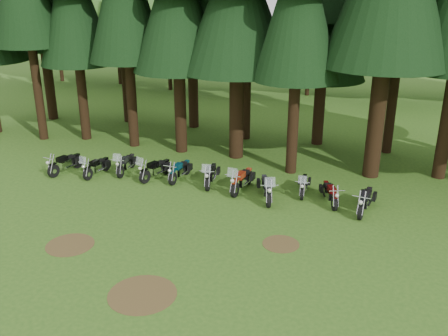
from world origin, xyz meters
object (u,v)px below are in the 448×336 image
at_px(motorcycle_1, 97,167).
at_px(motorcycle_5, 211,175).
at_px(motorcycle_2, 126,164).
at_px(motorcycle_3, 155,170).
at_px(motorcycle_9, 330,194).
at_px(motorcycle_8, 303,185).
at_px(motorcycle_0, 66,164).
at_px(motorcycle_4, 180,171).
at_px(motorcycle_6, 242,181).
at_px(motorcycle_7, 266,189).
at_px(motorcycle_10, 365,201).

distance_m(motorcycle_1, motorcycle_5, 5.92).
bearing_deg(motorcycle_2, motorcycle_1, -152.43).
distance_m(motorcycle_3, motorcycle_9, 8.60).
bearing_deg(motorcycle_8, motorcycle_0, -179.96).
relative_size(motorcycle_4, motorcycle_8, 1.07).
height_order(motorcycle_8, motorcycle_9, motorcycle_8).
relative_size(motorcycle_6, motorcycle_7, 1.02).
distance_m(motorcycle_1, motorcycle_4, 4.28).
relative_size(motorcycle_3, motorcycle_10, 0.97).
xyz_separation_m(motorcycle_5, motorcycle_9, (5.73, -0.41, -0.04)).
bearing_deg(motorcycle_4, motorcycle_8, 5.68).
bearing_deg(motorcycle_3, motorcycle_10, 13.76).
bearing_deg(motorcycle_7, motorcycle_2, 152.14).
xyz_separation_m(motorcycle_1, motorcycle_10, (13.13, -0.21, 0.04)).
distance_m(motorcycle_5, motorcycle_9, 5.74).
relative_size(motorcycle_9, motorcycle_10, 0.88).
relative_size(motorcycle_4, motorcycle_10, 0.94).
bearing_deg(motorcycle_9, motorcycle_2, 155.40).
bearing_deg(motorcycle_4, motorcycle_10, -1.53).
distance_m(motorcycle_3, motorcycle_5, 2.87).
xyz_separation_m(motorcycle_0, motorcycle_1, (1.73, 0.14, -0.03)).
bearing_deg(motorcycle_1, motorcycle_3, 16.55).
bearing_deg(motorcycle_7, motorcycle_10, -19.34).
height_order(motorcycle_2, motorcycle_6, motorcycle_6).
bearing_deg(motorcycle_3, motorcycle_5, 19.97).
height_order(motorcycle_3, motorcycle_8, motorcycle_3).
relative_size(motorcycle_3, motorcycle_9, 1.10).
distance_m(motorcycle_1, motorcycle_2, 1.46).
xyz_separation_m(motorcycle_2, motorcycle_10, (11.90, -1.00, 0.02)).
height_order(motorcycle_1, motorcycle_10, motorcycle_1).
bearing_deg(motorcycle_10, motorcycle_9, 172.60).
xyz_separation_m(motorcycle_3, motorcycle_8, (7.31, 0.36, -0.05)).
distance_m(motorcycle_6, motorcycle_10, 5.65).
distance_m(motorcycle_1, motorcycle_9, 11.61).
xyz_separation_m(motorcycle_2, motorcycle_5, (4.66, -0.17, 0.02)).
xyz_separation_m(motorcycle_4, motorcycle_5, (1.67, -0.15, 0.03)).
xyz_separation_m(motorcycle_8, motorcycle_9, (1.29, -0.66, 0.02)).
distance_m(motorcycle_1, motorcycle_10, 13.13).
distance_m(motorcycle_4, motorcycle_5, 1.68).
distance_m(motorcycle_2, motorcycle_4, 2.99).
relative_size(motorcycle_5, motorcycle_6, 0.94).
height_order(motorcycle_2, motorcycle_8, motorcycle_2).
distance_m(motorcycle_6, motorcycle_9, 4.11).
height_order(motorcycle_1, motorcycle_4, motorcycle_1).
bearing_deg(motorcycle_5, motorcycle_7, -25.37).
bearing_deg(motorcycle_6, motorcycle_10, 0.57).
bearing_deg(motorcycle_10, motorcycle_8, 167.05).
bearing_deg(motorcycle_3, motorcycle_4, 29.86).
distance_m(motorcycle_3, motorcycle_7, 5.87).
distance_m(motorcycle_2, motorcycle_3, 1.81).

